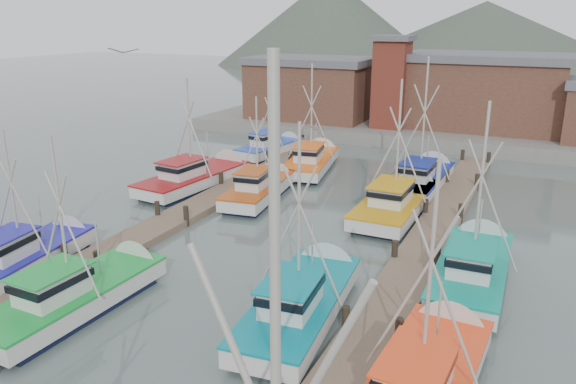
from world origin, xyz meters
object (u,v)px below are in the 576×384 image
at_px(lookout_tower, 391,81).
at_px(boat_8, 261,188).
at_px(boat_12, 313,161).
at_px(boat_4, 84,292).

height_order(lookout_tower, boat_8, lookout_tower).
bearing_deg(boat_12, lookout_tower, 69.79).
xyz_separation_m(boat_8, boat_12, (0.28, 8.12, 0.00)).
xyz_separation_m(lookout_tower, boat_8, (-2.60, -21.54, -4.88)).
distance_m(boat_4, boat_8, 15.95).
relative_size(lookout_tower, boat_12, 0.90).
relative_size(boat_4, boat_8, 1.03).
xyz_separation_m(boat_4, boat_8, (-0.25, 15.95, -0.00)).
bearing_deg(boat_4, boat_12, 91.94).
distance_m(boat_8, boat_12, 8.13).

